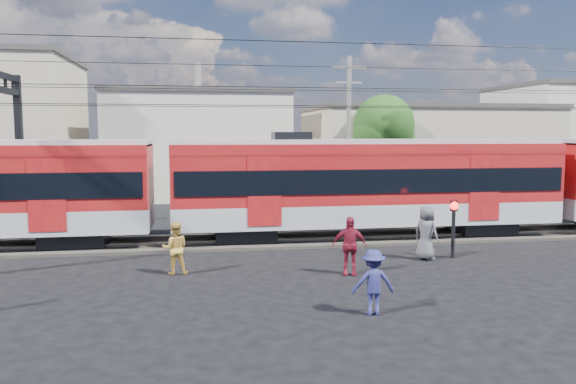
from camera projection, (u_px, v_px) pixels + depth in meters
name	position (u px, v px, depth m)	size (l,w,h in m)	color
ground	(277.00, 299.00, 15.04)	(120.00, 120.00, 0.00)	black
track_bed	(250.00, 241.00, 22.89)	(70.00, 3.40, 0.12)	#2D2823
rail_near	(252.00, 241.00, 22.14)	(70.00, 0.12, 0.12)	#59544C
rail_far	(248.00, 234.00, 23.61)	(70.00, 0.12, 0.12)	#59544C
commuter_train	(372.00, 182.00, 23.44)	(50.30, 3.08, 4.17)	black
catenary	(19.00, 114.00, 20.99)	(70.00, 9.30, 7.52)	black
building_midwest	(199.00, 143.00, 40.85)	(12.24, 12.24, 7.30)	#BBB2A3
building_mideast	(423.00, 150.00, 40.46)	(16.32, 10.20, 6.30)	tan
building_east	(564.00, 136.00, 46.48)	(10.20, 10.20, 8.30)	#BBB2A3
utility_pole_mid	(349.00, 131.00, 30.22)	(1.80, 0.24, 8.50)	slate
tree_near	(386.00, 129.00, 33.75)	(3.82, 3.64, 6.72)	#382619
pedestrian_b	(175.00, 248.00, 17.64)	(0.81, 0.63, 1.66)	gold
pedestrian_c	(373.00, 282.00, 13.72)	(1.05, 0.60, 1.62)	navy
pedestrian_d	(349.00, 246.00, 17.55)	(1.08, 0.45, 1.85)	maroon
pedestrian_e	(426.00, 233.00, 19.63)	(0.94, 0.61, 1.92)	#4B4B50
crossing_signal	(454.00, 218.00, 19.90)	(0.30, 0.30, 2.06)	black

